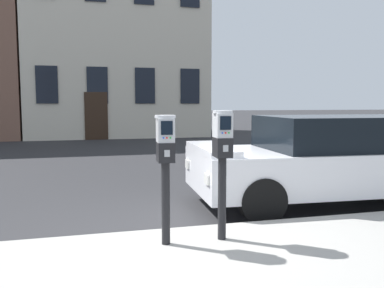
{
  "coord_description": "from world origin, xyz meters",
  "views": [
    {
      "loc": [
        -0.97,
        -4.49,
        1.63
      ],
      "look_at": [
        0.15,
        -0.23,
        1.19
      ],
      "focal_mm": 38.43,
      "sensor_mm": 36.0,
      "label": 1
    }
  ],
  "objects": [
    {
      "name": "ground_plane",
      "position": [
        0.0,
        0.0,
        0.0
      ],
      "size": [
        160.0,
        160.0,
        0.0
      ],
      "primitive_type": "plane",
      "color": "#28282B"
    },
    {
      "name": "parking_meter_near_kerb",
      "position": [
        -0.16,
        -0.33,
        1.08
      ],
      "size": [
        0.23,
        0.26,
        1.36
      ],
      "rotation": [
        0.0,
        0.0,
        -1.63
      ],
      "color": "black",
      "rests_on": "sidewalk_slab"
    },
    {
      "name": "parking_meter_twin_adjacent",
      "position": [
        0.46,
        -0.33,
        1.11
      ],
      "size": [
        0.23,
        0.26,
        1.41
      ],
      "rotation": [
        0.0,
        0.0,
        -1.63
      ],
      "color": "black",
      "rests_on": "sidewalk_slab"
    },
    {
      "name": "parked_car_red_compact",
      "position": [
        2.88,
        1.23,
        0.75
      ],
      "size": [
        4.51,
        2.05,
        1.42
      ],
      "rotation": [
        0.0,
        0.0,
        3.09
      ],
      "color": "silver",
      "rests_on": "ground_plane"
    },
    {
      "name": "townhouse_brownstone",
      "position": [
        0.68,
        17.54,
        6.55
      ],
      "size": [
        8.4,
        6.92,
        13.08
      ],
      "color": "beige",
      "rests_on": "ground_plane"
    }
  ]
}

